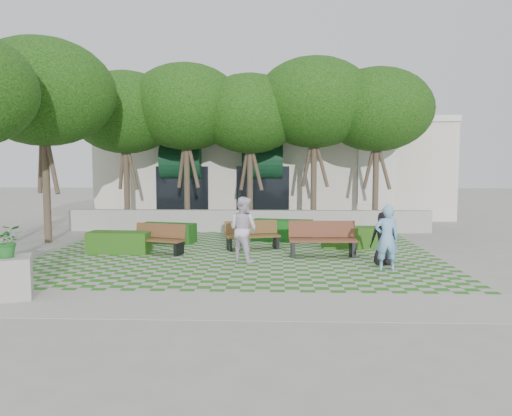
{
  "coord_description": "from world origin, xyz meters",
  "views": [
    {
      "loc": [
        1.11,
        -14.37,
        2.79
      ],
      "look_at": [
        0.5,
        1.5,
        1.4
      ],
      "focal_mm": 35.0,
      "sensor_mm": 36.0,
      "label": 1
    }
  ],
  "objects_px": {
    "planter_front": "(9,269)",
    "person_dark": "(384,238)",
    "bench_west": "(158,239)",
    "bench_east": "(322,240)",
    "person_blue": "(387,238)",
    "hedge_west": "(119,242)",
    "bench_mid": "(252,236)",
    "hedge_midleft": "(167,233)",
    "hedge_east": "(352,237)",
    "hedge_midright": "(282,230)",
    "person_white": "(243,229)"
  },
  "relations": [
    {
      "from": "hedge_midleft",
      "to": "hedge_west",
      "type": "height_order",
      "value": "hedge_midleft"
    },
    {
      "from": "hedge_east",
      "to": "hedge_midleft",
      "type": "bearing_deg",
      "value": 172.43
    },
    {
      "from": "hedge_east",
      "to": "hedge_midright",
      "type": "xyz_separation_m",
      "value": [
        -2.32,
        1.47,
        0.03
      ]
    },
    {
      "from": "hedge_midleft",
      "to": "planter_front",
      "type": "distance_m",
      "value": 7.74
    },
    {
      "from": "bench_west",
      "to": "hedge_east",
      "type": "xyz_separation_m",
      "value": [
        6.26,
        1.34,
        -0.1
      ]
    },
    {
      "from": "bench_west",
      "to": "hedge_east",
      "type": "distance_m",
      "value": 6.4
    },
    {
      "from": "hedge_midright",
      "to": "person_blue",
      "type": "xyz_separation_m",
      "value": [
        2.68,
        -5.07,
        0.48
      ]
    },
    {
      "from": "bench_east",
      "to": "person_dark",
      "type": "height_order",
      "value": "person_dark"
    },
    {
      "from": "hedge_east",
      "to": "bench_west",
      "type": "bearing_deg",
      "value": -167.89
    },
    {
      "from": "person_blue",
      "to": "person_white",
      "type": "bearing_deg",
      "value": -16.71
    },
    {
      "from": "hedge_west",
      "to": "person_white",
      "type": "xyz_separation_m",
      "value": [
        4.0,
        -1.23,
        0.6
      ]
    },
    {
      "from": "hedge_west",
      "to": "planter_front",
      "type": "height_order",
      "value": "planter_front"
    },
    {
      "from": "bench_east",
      "to": "bench_mid",
      "type": "height_order",
      "value": "bench_east"
    },
    {
      "from": "bench_east",
      "to": "hedge_midright",
      "type": "bearing_deg",
      "value": 109.57
    },
    {
      "from": "planter_front",
      "to": "person_dark",
      "type": "xyz_separation_m",
      "value": [
        8.56,
        3.83,
        0.12
      ]
    },
    {
      "from": "person_dark",
      "to": "hedge_east",
      "type": "bearing_deg",
      "value": -81.78
    },
    {
      "from": "person_blue",
      "to": "person_white",
      "type": "relative_size",
      "value": 0.92
    },
    {
      "from": "bench_west",
      "to": "hedge_west",
      "type": "bearing_deg",
      "value": -164.54
    },
    {
      "from": "bench_east",
      "to": "person_blue",
      "type": "distance_m",
      "value": 2.5
    },
    {
      "from": "planter_front",
      "to": "hedge_midleft",
      "type": "bearing_deg",
      "value": 77.41
    },
    {
      "from": "hedge_east",
      "to": "hedge_midleft",
      "type": "xyz_separation_m",
      "value": [
        -6.43,
        0.86,
        -0.0
      ]
    },
    {
      "from": "person_dark",
      "to": "person_white",
      "type": "bearing_deg",
      "value": -5.53
    },
    {
      "from": "hedge_midleft",
      "to": "person_blue",
      "type": "bearing_deg",
      "value": -33.31
    },
    {
      "from": "bench_west",
      "to": "person_dark",
      "type": "height_order",
      "value": "person_dark"
    },
    {
      "from": "hedge_midleft",
      "to": "person_dark",
      "type": "bearing_deg",
      "value": -28.42
    },
    {
      "from": "bench_mid",
      "to": "hedge_west",
      "type": "distance_m",
      "value": 4.26
    },
    {
      "from": "bench_mid",
      "to": "person_blue",
      "type": "bearing_deg",
      "value": -56.94
    },
    {
      "from": "bench_mid",
      "to": "hedge_midleft",
      "type": "xyz_separation_m",
      "value": [
        -3.1,
        1.28,
        -0.11
      ]
    },
    {
      "from": "hedge_west",
      "to": "bench_west",
      "type": "bearing_deg",
      "value": -2.37
    },
    {
      "from": "bench_east",
      "to": "person_dark",
      "type": "distance_m",
      "value": 2.02
    },
    {
      "from": "hedge_midright",
      "to": "hedge_east",
      "type": "bearing_deg",
      "value": -32.29
    },
    {
      "from": "bench_east",
      "to": "bench_west",
      "type": "bearing_deg",
      "value": 175.48
    },
    {
      "from": "bench_west",
      "to": "bench_east",
      "type": "bearing_deg",
      "value": 14.64
    },
    {
      "from": "bench_mid",
      "to": "hedge_midleft",
      "type": "bearing_deg",
      "value": 141.37
    },
    {
      "from": "hedge_west",
      "to": "person_blue",
      "type": "height_order",
      "value": "person_blue"
    },
    {
      "from": "hedge_midright",
      "to": "person_dark",
      "type": "bearing_deg",
      "value": -57.48
    },
    {
      "from": "hedge_midright",
      "to": "person_white",
      "type": "height_order",
      "value": "person_white"
    },
    {
      "from": "hedge_midleft",
      "to": "planter_front",
      "type": "height_order",
      "value": "planter_front"
    },
    {
      "from": "hedge_east",
      "to": "person_white",
      "type": "relative_size",
      "value": 1.06
    },
    {
      "from": "hedge_midleft",
      "to": "planter_front",
      "type": "xyz_separation_m",
      "value": [
        -1.68,
        -7.55,
        0.28
      ]
    },
    {
      "from": "bench_west",
      "to": "person_blue",
      "type": "height_order",
      "value": "person_blue"
    },
    {
      "from": "person_white",
      "to": "person_blue",
      "type": "bearing_deg",
      "value": -161.66
    },
    {
      "from": "bench_mid",
      "to": "person_blue",
      "type": "distance_m",
      "value": 4.88
    },
    {
      "from": "bench_east",
      "to": "planter_front",
      "type": "height_order",
      "value": "planter_front"
    },
    {
      "from": "hedge_west",
      "to": "planter_front",
      "type": "relative_size",
      "value": 1.24
    },
    {
      "from": "hedge_midleft",
      "to": "hedge_west",
      "type": "distance_m",
      "value": 2.4
    },
    {
      "from": "bench_west",
      "to": "hedge_midright",
      "type": "relative_size",
      "value": 0.86
    },
    {
      "from": "hedge_midright",
      "to": "person_dark",
      "type": "relative_size",
      "value": 1.45
    },
    {
      "from": "bench_east",
      "to": "planter_front",
      "type": "bearing_deg",
      "value": -145.37
    },
    {
      "from": "bench_west",
      "to": "planter_front",
      "type": "distance_m",
      "value": 5.66
    }
  ]
}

